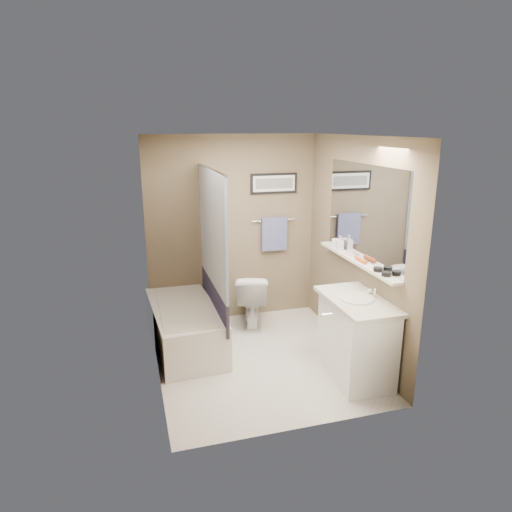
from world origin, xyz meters
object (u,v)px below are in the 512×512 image
object	(u,v)px
candle_bowl_near	(386,274)
soap_bottle	(340,243)
bathtub	(185,327)
glass_jar	(335,243)
hair_brush_front	(361,260)
toilet	(252,299)
candle_bowl_far	(378,269)
vanity	(356,339)

from	to	relation	value
candle_bowl_near	soap_bottle	bearing A→B (deg)	90.00
bathtub	glass_jar	xyz separation A→B (m)	(1.79, -0.16, 0.92)
hair_brush_front	glass_jar	world-z (taller)	glass_jar
toilet	candle_bowl_far	size ratio (longest dim) A/B	7.81
bathtub	candle_bowl_far	size ratio (longest dim) A/B	16.67
vanity	candle_bowl_near	distance (m)	0.78
candle_bowl_far	candle_bowl_near	bearing A→B (deg)	-90.00
candle_bowl_far	hair_brush_front	bearing A→B (deg)	90.00
vanity	candle_bowl_far	xyz separation A→B (m)	(0.19, -0.01, 0.73)
toilet	soap_bottle	size ratio (longest dim) A/B	4.25
bathtub	soap_bottle	world-z (taller)	soap_bottle
vanity	toilet	bearing A→B (deg)	118.73
candle_bowl_near	soap_bottle	xyz separation A→B (m)	(0.00, 1.00, 0.06)
toilet	hair_brush_front	size ratio (longest dim) A/B	3.19
glass_jar	bathtub	bearing A→B (deg)	174.82
soap_bottle	vanity	bearing A→B (deg)	-102.51
candle_bowl_near	glass_jar	distance (m)	1.12
vanity	candle_bowl_far	bearing A→B (deg)	0.46
hair_brush_front	vanity	bearing A→B (deg)	-119.01
candle_bowl_far	bathtub	bearing A→B (deg)	147.75
toilet	candle_bowl_far	world-z (taller)	candle_bowl_far
vanity	candle_bowl_near	size ratio (longest dim) A/B	10.00
toilet	candle_bowl_far	xyz separation A→B (m)	(0.87, -1.51, 0.78)
bathtub	candle_bowl_far	bearing A→B (deg)	-35.77
bathtub	vanity	bearing A→B (deg)	-38.38
toilet	glass_jar	world-z (taller)	glass_jar
candle_bowl_near	soap_bottle	distance (m)	1.00
candle_bowl_near	glass_jar	xyz separation A→B (m)	(0.00, 1.11, 0.03)
bathtub	glass_jar	distance (m)	2.01
candle_bowl_near	hair_brush_front	distance (m)	0.50
candle_bowl_far	hair_brush_front	distance (m)	0.35
toilet	candle_bowl_near	distance (m)	2.03
vanity	soap_bottle	xyz separation A→B (m)	(0.19, 0.83, 0.80)
candle_bowl_near	vanity	bearing A→B (deg)	138.81
soap_bottle	glass_jar	bearing A→B (deg)	90.00
toilet	hair_brush_front	distance (m)	1.65
bathtub	toilet	bearing A→B (deg)	19.29
toilet	glass_jar	distance (m)	1.31
candle_bowl_far	glass_jar	distance (m)	0.97
bathtub	vanity	size ratio (longest dim) A/B	1.67
vanity	candle_bowl_near	xyz separation A→B (m)	(0.19, -0.16, 0.73)
vanity	candle_bowl_far	world-z (taller)	candle_bowl_far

